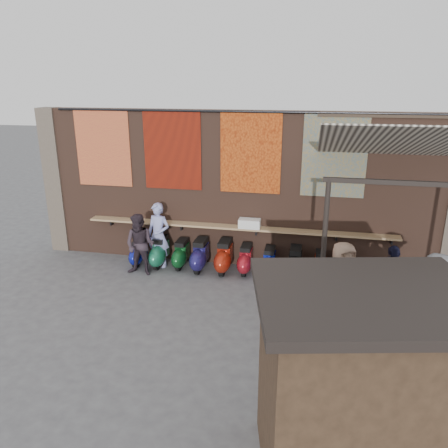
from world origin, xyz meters
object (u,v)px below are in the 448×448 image
object	(u,v)px
diner_right	(140,245)
shopper_grey	(433,304)
diner_left	(159,235)
shopper_navy	(391,279)
scooter_stool_5	(246,259)
shopper_tan	(341,283)
scooter_stool_7	(295,263)
scooter_stool_4	(224,257)
scooter_stool_6	(269,262)
scooter_stool_8	(320,266)
scooter_stool_3	(200,255)
scooter_stool_1	(160,252)
shelf_box	(250,223)
market_stall	(359,392)
scooter_stool_0	(139,252)
scooter_stool_2	(181,254)
scooter_stool_9	(344,267)

from	to	relation	value
diner_right	shopper_grey	size ratio (longest dim) A/B	0.84
diner_left	shopper_navy	xyz separation A→B (m)	(5.57, -1.32, -0.11)
scooter_stool_5	shopper_tan	world-z (taller)	shopper_tan
scooter_stool_7	scooter_stool_5	bearing A→B (deg)	176.43
scooter_stool_4	scooter_stool_6	bearing A→B (deg)	1.87
scooter_stool_8	shopper_navy	size ratio (longest dim) A/B	0.48
scooter_stool_3	shopper_grey	bearing A→B (deg)	-27.77
diner_right	scooter_stool_6	bearing A→B (deg)	15.33
scooter_stool_1	scooter_stool_6	size ratio (longest dim) A/B	1.12
shelf_box	scooter_stool_3	size ratio (longest dim) A/B	0.64
market_stall	shopper_grey	bearing A→B (deg)	50.39
diner_left	shopper_tan	xyz separation A→B (m)	(4.52, -1.95, 0.00)
scooter_stool_3	scooter_stool_8	bearing A→B (deg)	1.14
scooter_stool_3	scooter_stool_7	world-z (taller)	scooter_stool_3
scooter_stool_3	shopper_navy	bearing A→B (deg)	-16.08
scooter_stool_1	diner_left	world-z (taller)	diner_left
diner_right	shopper_grey	bearing A→B (deg)	-13.58
scooter_stool_4	scooter_stool_6	size ratio (longest dim) A/B	1.18
scooter_stool_6	scooter_stool_7	bearing A→B (deg)	-6.10
shelf_box	scooter_stool_0	size ratio (longest dim) A/B	0.77
shelf_box	scooter_stool_8	distance (m)	2.03
scooter_stool_3	scooter_stool_6	world-z (taller)	scooter_stool_3
shopper_tan	scooter_stool_4	bearing A→B (deg)	115.78
shopper_tan	market_stall	distance (m)	3.68
shelf_box	scooter_stool_4	distance (m)	1.06
shelf_box	scooter_stool_2	world-z (taller)	shelf_box
shelf_box	scooter_stool_7	bearing A→B (deg)	-16.23
market_stall	scooter_stool_2	bearing A→B (deg)	112.48
diner_right	shopper_grey	distance (m)	6.65
scooter_stool_9	shopper_navy	size ratio (longest dim) A/B	0.53
shopper_tan	diner_right	bearing A→B (deg)	134.96
scooter_stool_6	shopper_tan	xyz separation A→B (m)	(1.62, -1.97, 0.51)
scooter_stool_0	scooter_stool_8	bearing A→B (deg)	0.47
scooter_stool_1	shopper_grey	distance (m)	6.62
scooter_stool_2	scooter_stool_4	size ratio (longest dim) A/B	0.88
scooter_stool_2	scooter_stool_9	distance (m)	4.13
scooter_stool_3	scooter_stool_6	bearing A→B (deg)	1.80
scooter_stool_8	diner_left	bearing A→B (deg)	-179.68
scooter_stool_7	diner_left	world-z (taller)	diner_left
scooter_stool_0	diner_right	distance (m)	0.80
shelf_box	market_stall	xyz separation A→B (m)	(2.19, -5.91, -0.04)
shopper_navy	scooter_stool_1	bearing A→B (deg)	-47.60
scooter_stool_3	market_stall	distance (m)	6.58
scooter_stool_2	shopper_grey	distance (m)	6.11
scooter_stool_0	diner_left	xyz separation A→B (m)	(0.57, 0.01, 0.52)
scooter_stool_0	scooter_stool_5	size ratio (longest dim) A/B	0.93
scooter_stool_8	diner_right	xyz separation A→B (m)	(-4.42, -0.62, 0.45)
shelf_box	shopper_tan	world-z (taller)	shopper_tan
scooter_stool_0	scooter_stool_5	world-z (taller)	scooter_stool_5
scooter_stool_0	shopper_navy	distance (m)	6.29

